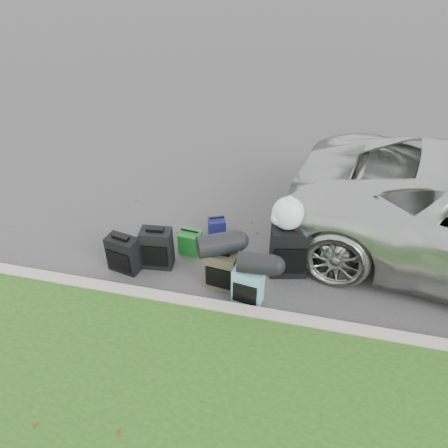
% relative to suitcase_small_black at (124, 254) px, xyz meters
% --- Properties ---
extents(ground, '(120.00, 120.00, 0.00)m').
position_rel_suitcase_small_black_xyz_m(ground, '(1.42, 0.46, -0.28)').
color(ground, '#383535').
rests_on(ground, ground).
extents(curb, '(120.00, 0.18, 0.15)m').
position_rel_suitcase_small_black_xyz_m(curb, '(1.42, -0.54, -0.20)').
color(curb, '#9E937F').
rests_on(curb, ground).
extents(suitcase_small_black, '(0.48, 0.33, 0.56)m').
position_rel_suitcase_small_black_xyz_m(suitcase_small_black, '(0.00, 0.00, 0.00)').
color(suitcase_small_black, black).
rests_on(suitcase_small_black, ground).
extents(suitcase_large_black_left, '(0.46, 0.31, 0.63)m').
position_rel_suitcase_small_black_xyz_m(suitcase_large_black_left, '(0.44, 0.19, 0.04)').
color(suitcase_large_black_left, black).
rests_on(suitcase_large_black_left, ground).
extents(suitcase_olive, '(0.45, 0.31, 0.58)m').
position_rel_suitcase_small_black_xyz_m(suitcase_olive, '(1.44, -0.02, 0.01)').
color(suitcase_olive, '#3B3627').
rests_on(suitcase_olive, ground).
extents(suitcase_teal, '(0.42, 0.28, 0.55)m').
position_rel_suitcase_small_black_xyz_m(suitcase_teal, '(1.85, -0.24, -0.00)').
color(suitcase_teal, teal).
rests_on(suitcase_teal, ground).
extents(suitcase_large_black_right, '(0.58, 0.42, 0.78)m').
position_rel_suitcase_small_black_xyz_m(suitcase_large_black_right, '(2.30, 0.46, 0.11)').
color(suitcase_large_black_right, black).
rests_on(suitcase_large_black_right, ground).
extents(tote_green, '(0.33, 0.27, 0.35)m').
position_rel_suitcase_small_black_xyz_m(tote_green, '(0.81, 0.59, -0.10)').
color(tote_green, '#176B20').
rests_on(tote_green, ground).
extents(tote_navy, '(0.32, 0.29, 0.28)m').
position_rel_suitcase_small_black_xyz_m(tote_navy, '(1.10, 1.10, -0.14)').
color(tote_navy, '#16194F').
rests_on(tote_navy, ground).
extents(duffel_left, '(0.63, 0.52, 0.30)m').
position_rel_suitcase_small_black_xyz_m(duffel_left, '(1.40, -0.02, 0.45)').
color(duffel_left, black).
rests_on(duffel_left, suitcase_olive).
extents(duffel_right, '(0.50, 0.30, 0.27)m').
position_rel_suitcase_small_black_xyz_m(duffel_right, '(1.94, -0.24, 0.41)').
color(duffel_right, black).
rests_on(duffel_right, suitcase_teal).
extents(trash_bag, '(0.44, 0.44, 0.44)m').
position_rel_suitcase_small_black_xyz_m(trash_bag, '(2.23, 0.50, 0.72)').
color(trash_bag, white).
rests_on(trash_bag, suitcase_large_black_right).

